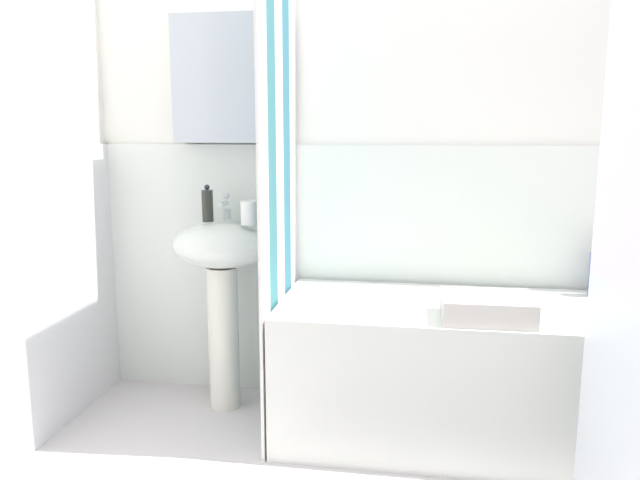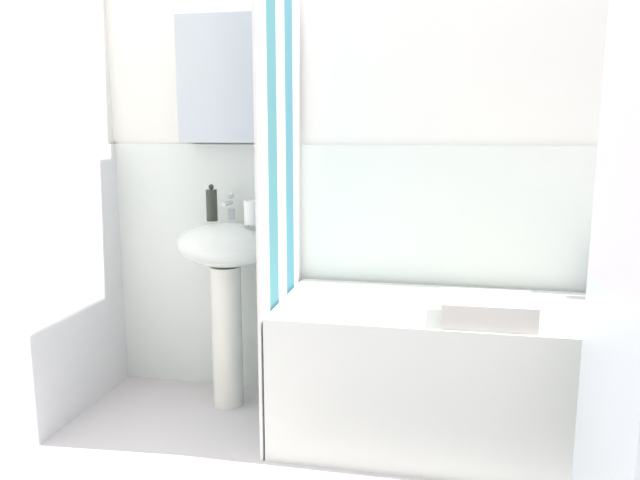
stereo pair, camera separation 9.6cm
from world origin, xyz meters
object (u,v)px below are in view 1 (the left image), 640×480
toothbrush_cup (249,213)px  towel_folded (487,308)px  sink (222,274)px  body_wash_bottle (596,273)px  bathtub (476,373)px  soap_dispenser (208,205)px  shampoo_bottle (621,278)px

toothbrush_cup → towel_folded: 1.08m
sink → body_wash_bottle: size_ratio=4.11×
sink → toothbrush_cup: toothbrush_cup is taller
toothbrush_cup → bathtub: 1.17m
bathtub → body_wash_bottle: size_ratio=7.68×
sink → towel_folded: size_ratio=2.59×
toothbrush_cup → sink: bearing=175.7°
soap_dispenser → body_wash_bottle: (1.69, 0.06, -0.26)m
towel_folded → toothbrush_cup: bearing=162.7°
soap_dispenser → bathtub: size_ratio=0.10×
toothbrush_cup → shampoo_bottle: size_ratio=0.60×
body_wash_bottle → shampoo_bottle: bearing=4.1°
shampoo_bottle → towel_folded: bearing=-144.0°
sink → body_wash_bottle: sink is taller
toothbrush_cup → towel_folded: size_ratio=0.31×
bathtub → towel_folded: towel_folded is taller
bathtub → soap_dispenser: bearing=171.6°
sink → bathtub: size_ratio=0.53×
shampoo_bottle → towel_folded: 0.73m
sink → shampoo_bottle: size_ratio=5.02×
soap_dispenser → shampoo_bottle: size_ratio=0.97×
sink → towel_folded: (1.13, -0.32, -0.01)m
toothbrush_cup → body_wash_bottle: (1.48, 0.11, -0.24)m
shampoo_bottle → body_wash_bottle: (-0.10, -0.01, 0.02)m
bathtub → body_wash_bottle: body_wash_bottle is taller
toothbrush_cup → body_wash_bottle: bearing=4.2°
sink → soap_dispenser: 0.31m
towel_folded → sink: bearing=164.2°
toothbrush_cup → bathtub: (0.99, -0.13, -0.62)m
soap_dispenser → bathtub: 1.37m
sink → shampoo_bottle: (1.72, 0.11, 0.02)m
shampoo_bottle → bathtub: bearing=-157.9°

